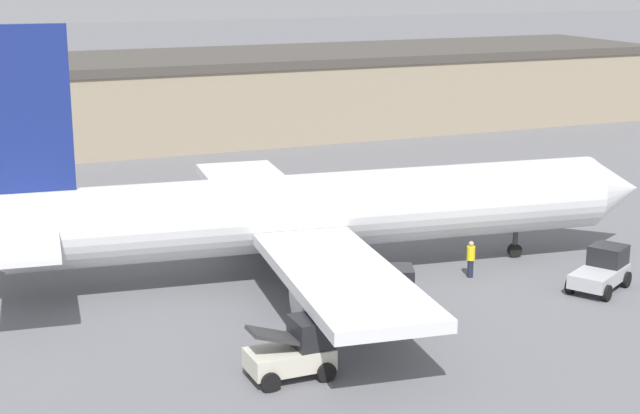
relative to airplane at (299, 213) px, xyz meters
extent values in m
plane|color=slate|center=(1.03, -0.12, -3.16)|extent=(400.00, 400.00, 0.00)
cube|color=gray|center=(13.75, 39.08, -0.01)|extent=(70.07, 15.54, 6.29)
cube|color=#47423D|center=(13.75, 39.08, 3.48)|extent=(70.07, 15.85, 0.70)
cylinder|color=silver|center=(1.03, -0.12, 0.04)|extent=(29.19, 6.93, 3.62)
cone|color=silver|center=(16.86, -1.96, 0.04)|extent=(3.28, 3.85, 3.55)
cube|color=silver|center=(0.53, 8.10, -0.59)|extent=(5.87, 13.02, 0.50)
cube|color=silver|center=(-1.34, -8.00, -0.59)|extent=(5.87, 13.02, 0.50)
cylinder|color=#B7B7BC|center=(0.31, 6.22, -1.95)|extent=(3.07, 2.63, 2.32)
cylinder|color=#B7B7BC|center=(-1.12, -6.13, -1.95)|extent=(3.07, 2.63, 2.32)
cube|color=navy|center=(-12.64, 1.47, 5.46)|extent=(5.06, 0.94, 7.22)
cube|color=silver|center=(-12.18, 5.42, 0.41)|extent=(3.73, 4.69, 0.24)
cube|color=silver|center=(-13.10, -2.49, 0.41)|extent=(3.73, 4.69, 0.24)
cylinder|color=#38383D|center=(11.39, -1.32, -2.46)|extent=(0.28, 0.28, 1.40)
cylinder|color=black|center=(11.39, -1.32, -2.81)|extent=(0.74, 0.43, 0.70)
cylinder|color=#38383D|center=(-0.68, -2.29, -2.46)|extent=(0.28, 0.28, 1.40)
cylinder|color=black|center=(-0.68, -2.29, -2.71)|extent=(0.93, 0.45, 0.90)
cylinder|color=#38383D|center=(-0.14, 2.38, -2.46)|extent=(0.28, 0.28, 1.40)
cylinder|color=black|center=(-0.14, 2.38, -2.71)|extent=(0.93, 0.45, 0.90)
cylinder|color=#1E2338|center=(7.55, -3.30, -2.73)|extent=(0.29, 0.29, 0.87)
cylinder|color=yellow|center=(7.55, -3.30, -1.95)|extent=(0.40, 0.40, 0.69)
sphere|color=tan|center=(7.55, -3.30, -1.48)|extent=(0.25, 0.25, 0.25)
cube|color=#B2B2B7|center=(12.02, -7.25, -2.47)|extent=(3.83, 3.19, 0.64)
cube|color=black|center=(12.86, -6.76, -1.69)|extent=(2.08, 2.08, 0.91)
cylinder|color=black|center=(13.49, -7.37, -2.78)|extent=(0.79, 0.62, 0.75)
cylinder|color=black|center=(12.64, -5.91, -2.78)|extent=(0.79, 0.62, 0.75)
cylinder|color=black|center=(11.40, -8.58, -2.78)|extent=(0.79, 0.62, 0.75)
cylinder|color=black|center=(10.55, -7.12, -2.78)|extent=(0.79, 0.62, 0.75)
cube|color=beige|center=(-4.67, -10.82, -2.42)|extent=(3.11, 1.74, 0.75)
cube|color=black|center=(-3.80, -10.81, -1.51)|extent=(1.38, 1.54, 1.07)
cube|color=#333333|center=(-5.22, -10.83, -1.45)|extent=(1.94, 1.21, 0.74)
cylinder|color=black|center=(-3.57, -11.65, -2.80)|extent=(0.73, 0.29, 0.73)
cylinder|color=black|center=(-3.60, -9.96, -2.80)|extent=(0.73, 0.29, 0.73)
cylinder|color=black|center=(-5.73, -11.69, -2.80)|extent=(0.73, 0.29, 0.73)
cylinder|color=black|center=(-5.76, -10.00, -2.80)|extent=(0.73, 0.29, 0.73)
cube|color=#B2B2B7|center=(0.94, -6.00, -2.42)|extent=(3.97, 2.93, 0.71)
cube|color=black|center=(1.87, -6.38, -1.56)|extent=(2.04, 2.00, 1.01)
cylinder|color=black|center=(1.79, -7.26, -2.77)|extent=(0.82, 0.55, 0.77)
cylinder|color=black|center=(2.43, -5.71, -2.77)|extent=(0.82, 0.55, 0.77)
cylinder|color=black|center=(-0.54, -6.29, -2.77)|extent=(0.82, 0.55, 0.77)
cylinder|color=black|center=(0.10, -4.74, -2.77)|extent=(0.82, 0.55, 0.77)
camera|label=1|loc=(-16.49, -41.91, 11.71)|focal=55.00mm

